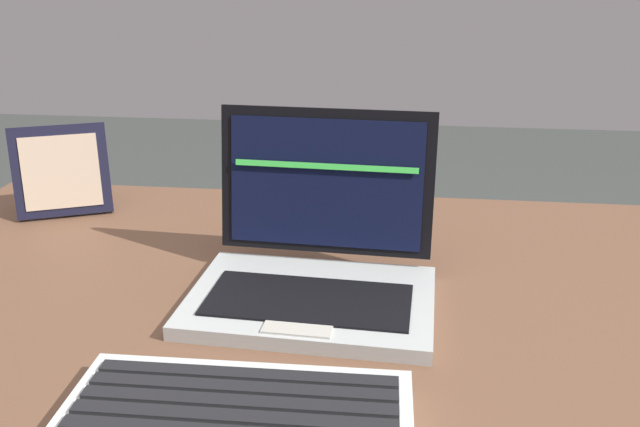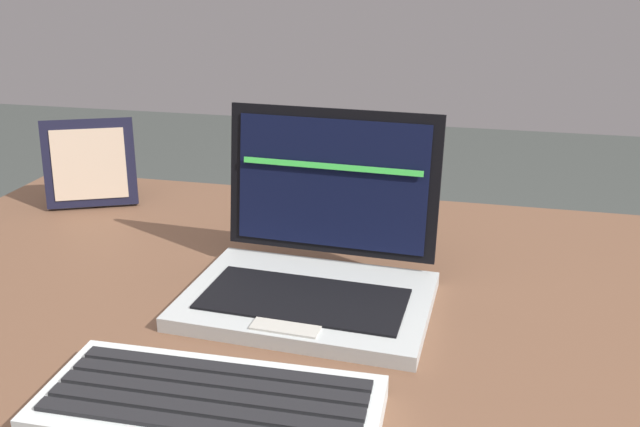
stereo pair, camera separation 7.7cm
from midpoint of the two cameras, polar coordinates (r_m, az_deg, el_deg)
desk at (r=0.87m, az=8.39°, el=-10.74°), size 1.42×0.73×0.73m
laptop_front at (r=0.82m, az=2.27°, el=-4.33°), size 0.30×0.24×0.22m
external_keyboard at (r=0.63m, az=-5.77°, el=-16.13°), size 0.31×0.14×0.03m
photo_frame at (r=1.16m, az=-17.20°, el=4.03°), size 0.15×0.10×0.15m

